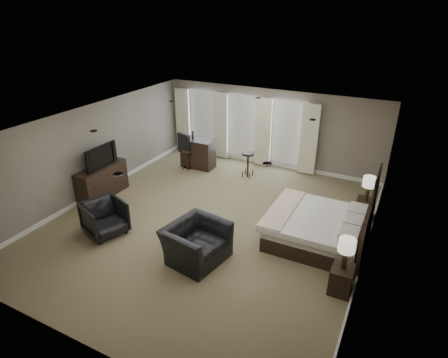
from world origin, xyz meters
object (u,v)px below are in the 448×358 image
at_px(nightstand_far, 364,211).
at_px(armchair_near, 196,237).
at_px(bed, 317,215).
at_px(bar_counter, 198,153).
at_px(bar_stool_left, 187,160).
at_px(lamp_near, 346,254).
at_px(lamp_far, 368,189).
at_px(desk_chair, 190,149).
at_px(bar_stool_right, 248,165).
at_px(nightstand_near, 341,279).
at_px(tv, 100,164).
at_px(armchair_far, 105,217).
at_px(dresser, 102,181).

distance_m(nightstand_far, armchair_near, 4.46).
distance_m(bed, bar_counter, 5.31).
xyz_separation_m(armchair_near, bar_stool_left, (-2.76, 4.02, -0.22)).
distance_m(lamp_near, armchair_near, 3.05).
distance_m(bed, lamp_far, 1.72).
distance_m(nightstand_far, bar_stool_left, 5.82).
height_order(lamp_far, desk_chair, lamp_far).
xyz_separation_m(lamp_far, bar_stool_right, (-3.73, 1.13, -0.50)).
bearing_deg(bar_stool_right, armchair_near, -80.69).
xyz_separation_m(nightstand_near, bar_stool_right, (-3.73, 4.03, 0.14)).
height_order(nightstand_far, bar_counter, bar_counter).
relative_size(tv, armchair_far, 1.22).
xyz_separation_m(tv, armchair_near, (3.91, -1.32, -0.44)).
distance_m(dresser, bar_counter, 3.36).
bearing_deg(nightstand_near, bar_counter, 144.23).
height_order(bed, bar_counter, bed).
bearing_deg(dresser, bar_stool_right, 44.12).
bearing_deg(nightstand_near, lamp_near, 0.00).
height_order(dresser, armchair_far, dresser).
xyz_separation_m(dresser, armchair_near, (3.91, -1.32, 0.10)).
bearing_deg(desk_chair, armchair_near, 139.00).
bearing_deg(bed, nightstand_near, -58.46).
height_order(nightstand_near, armchair_near, armchair_near).
relative_size(nightstand_near, lamp_far, 0.84).
bearing_deg(bar_counter, armchair_far, -89.22).
distance_m(lamp_far, desk_chair, 5.95).
xyz_separation_m(tv, bar_stool_right, (3.19, 3.09, -0.58)).
bearing_deg(dresser, lamp_near, -7.67).
bearing_deg(lamp_far, bar_counter, 168.83).
bearing_deg(bar_counter, bar_stool_right, 1.00).
xyz_separation_m(dresser, bar_stool_right, (3.19, 3.09, -0.04)).
bearing_deg(armchair_near, dresser, 81.32).
height_order(bed, bar_stool_left, bed).
height_order(tv, armchair_near, armchair_near).
xyz_separation_m(lamp_near, bar_counter, (-5.54, 3.99, -0.37)).
bearing_deg(bar_counter, lamp_near, -35.77).
bearing_deg(lamp_near, armchair_far, -174.63).
xyz_separation_m(bar_counter, bar_stool_right, (1.82, 0.03, -0.08)).
bearing_deg(nightstand_near, bar_stool_left, 147.76).
relative_size(lamp_far, armchair_near, 0.51).
bearing_deg(nightstand_far, desk_chair, 169.75).
relative_size(nightstand_near, armchair_far, 0.59).
height_order(bar_stool_right, desk_chair, desk_chair).
xyz_separation_m(nightstand_far, armchair_near, (-3.01, -3.29, 0.26)).
bearing_deg(tv, bed, -85.08).
relative_size(bar_counter, desk_chair, 0.95).
height_order(bed, nightstand_far, bed).
relative_size(lamp_near, dresser, 0.41).
xyz_separation_m(nightstand_near, dresser, (-6.92, 0.93, 0.19)).
bearing_deg(bar_stool_left, bar_counter, 57.67).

